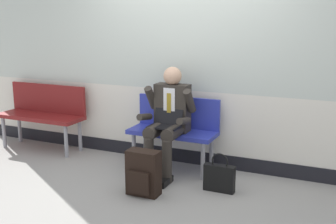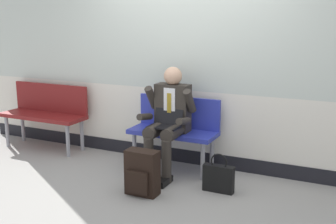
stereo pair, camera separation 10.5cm
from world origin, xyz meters
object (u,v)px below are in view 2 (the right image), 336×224
Objects in this scene: person_seated at (168,118)px; bench_empty at (46,110)px; handbag at (218,178)px; bench_with_person at (175,127)px; backpack at (142,173)px.

bench_empty is at bearing 174.30° from person_seated.
bench_with_person is at bearing 147.07° from handbag.
bench_empty is at bearing 156.51° from backpack.
person_seated reaches higher than bench_with_person.
bench_empty is (-1.97, 0.00, 0.01)m from bench_with_person.
bench_empty is at bearing 170.21° from handbag.
bench_empty is 2.94× the size of handbag.
handbag is (0.71, -0.46, -0.36)m from bench_with_person.
person_seated is 2.63× the size of backpack.
bench_with_person is 0.91m from backpack.
bench_with_person is at bearing 90.00° from person_seated.
backpack is 1.13× the size of handbag.
person_seated reaches higher than bench_empty.
bench_with_person reaches higher than handbag.
bench_with_person is at bearing 91.59° from backpack.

